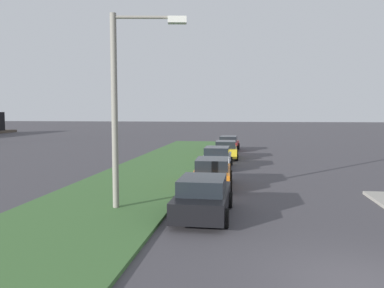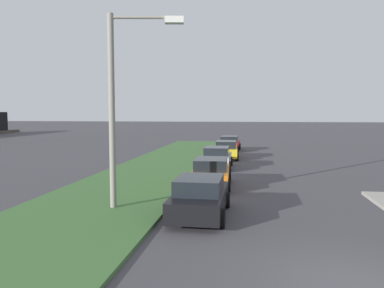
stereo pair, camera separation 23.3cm
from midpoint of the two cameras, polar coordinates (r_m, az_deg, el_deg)
ground at (r=9.59m, az=23.82°, el=-18.99°), size 300.00×300.00×0.00m
grass_median at (r=19.76m, az=-9.25°, el=-6.23°), size 60.00×6.00×0.12m
parked_car_black at (r=14.07m, az=1.67°, el=-7.92°), size 4.31×2.04×1.47m
parked_car_orange at (r=19.60m, az=3.21°, el=-4.33°), size 4.36×2.14×1.47m
parked_car_silver at (r=26.11m, az=4.02°, el=-2.06°), size 4.31×2.04×1.47m
parked_car_yellow at (r=31.63m, az=5.33°, el=-0.88°), size 4.37×2.16×1.47m
parked_car_red at (r=38.10m, az=5.82°, el=0.06°), size 4.36×2.14×1.47m
streetlight at (r=14.83m, az=-10.14°, el=6.94°), size 0.72×2.86×7.50m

